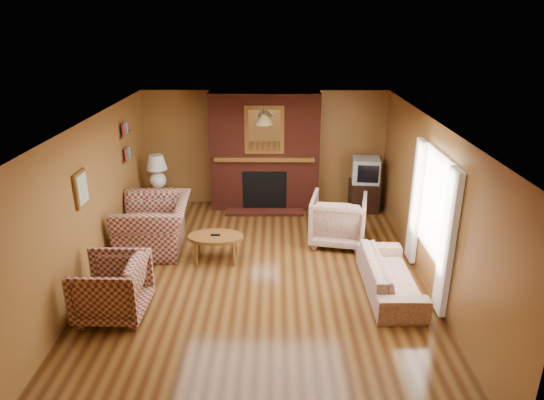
{
  "coord_description": "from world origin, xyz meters",
  "views": [
    {
      "loc": [
        0.23,
        -6.59,
        3.79
      ],
      "look_at": [
        0.17,
        0.6,
        1.05
      ],
      "focal_mm": 32.0,
      "sensor_mm": 36.0,
      "label": 1
    }
  ],
  "objects_px": {
    "table_lamp": "(157,170)",
    "tv_stand": "(364,196)",
    "floral_armchair": "(338,219)",
    "crt_tv": "(366,170)",
    "plaid_armchair": "(112,288)",
    "side_table": "(160,202)",
    "fireplace": "(265,153)",
    "coffee_table": "(216,239)",
    "floral_sofa": "(390,275)",
    "plaid_loveseat": "(154,225)"
  },
  "relations": [
    {
      "from": "floral_sofa",
      "to": "crt_tv",
      "type": "bearing_deg",
      "value": -2.94
    },
    {
      "from": "side_table",
      "to": "tv_stand",
      "type": "xyz_separation_m",
      "value": [
        4.15,
        0.35,
        0.01
      ]
    },
    {
      "from": "floral_sofa",
      "to": "coffee_table",
      "type": "height_order",
      "value": "floral_sofa"
    },
    {
      "from": "plaid_armchair",
      "to": "side_table",
      "type": "bearing_deg",
      "value": -176.64
    },
    {
      "from": "plaid_loveseat",
      "to": "table_lamp",
      "type": "bearing_deg",
      "value": -174.42
    },
    {
      "from": "side_table",
      "to": "crt_tv",
      "type": "distance_m",
      "value": 4.2
    },
    {
      "from": "plaid_armchair",
      "to": "side_table",
      "type": "height_order",
      "value": "plaid_armchair"
    },
    {
      "from": "plaid_armchair",
      "to": "floral_armchair",
      "type": "relative_size",
      "value": 0.94
    },
    {
      "from": "plaid_loveseat",
      "to": "crt_tv",
      "type": "distance_m",
      "value": 4.32
    },
    {
      "from": "fireplace",
      "to": "side_table",
      "type": "bearing_deg",
      "value": -165.71
    },
    {
      "from": "floral_armchair",
      "to": "plaid_armchair",
      "type": "bearing_deg",
      "value": 45.84
    },
    {
      "from": "plaid_armchair",
      "to": "crt_tv",
      "type": "relative_size",
      "value": 1.53
    },
    {
      "from": "fireplace",
      "to": "floral_armchair",
      "type": "distance_m",
      "value": 2.3
    },
    {
      "from": "floral_armchair",
      "to": "table_lamp",
      "type": "height_order",
      "value": "table_lamp"
    },
    {
      "from": "floral_sofa",
      "to": "table_lamp",
      "type": "height_order",
      "value": "table_lamp"
    },
    {
      "from": "coffee_table",
      "to": "table_lamp",
      "type": "xyz_separation_m",
      "value": [
        -1.35,
        1.91,
        0.57
      ]
    },
    {
      "from": "floral_armchair",
      "to": "tv_stand",
      "type": "height_order",
      "value": "floral_armchair"
    },
    {
      "from": "fireplace",
      "to": "plaid_loveseat",
      "type": "bearing_deg",
      "value": -132.75
    },
    {
      "from": "tv_stand",
      "to": "crt_tv",
      "type": "relative_size",
      "value": 1.05
    },
    {
      "from": "coffee_table",
      "to": "plaid_loveseat",
      "type": "bearing_deg",
      "value": 157.97
    },
    {
      "from": "fireplace",
      "to": "plaid_loveseat",
      "type": "height_order",
      "value": "fireplace"
    },
    {
      "from": "floral_sofa",
      "to": "coffee_table",
      "type": "distance_m",
      "value": 2.81
    },
    {
      "from": "floral_armchair",
      "to": "crt_tv",
      "type": "height_order",
      "value": "crt_tv"
    },
    {
      "from": "fireplace",
      "to": "floral_sofa",
      "type": "bearing_deg",
      "value": -60.57
    },
    {
      "from": "floral_sofa",
      "to": "fireplace",
      "type": "bearing_deg",
      "value": 29.19
    },
    {
      "from": "table_lamp",
      "to": "plaid_armchair",
      "type": "bearing_deg",
      "value": -87.52
    },
    {
      "from": "crt_tv",
      "to": "fireplace",
      "type": "bearing_deg",
      "value": 174.7
    },
    {
      "from": "plaid_loveseat",
      "to": "fireplace",
      "type": "bearing_deg",
      "value": 133.16
    },
    {
      "from": "plaid_loveseat",
      "to": "plaid_armchair",
      "type": "xyz_separation_m",
      "value": [
        -0.1,
        -2.0,
        -0.03
      ]
    },
    {
      "from": "fireplace",
      "to": "plaid_loveseat",
      "type": "xyz_separation_m",
      "value": [
        -1.85,
        -2.0,
        -0.74
      ]
    },
    {
      "from": "floral_sofa",
      "to": "coffee_table",
      "type": "bearing_deg",
      "value": 70.59
    },
    {
      "from": "plaid_loveseat",
      "to": "coffee_table",
      "type": "height_order",
      "value": "plaid_loveseat"
    },
    {
      "from": "plaid_loveseat",
      "to": "floral_armchair",
      "type": "bearing_deg",
      "value": 90.87
    },
    {
      "from": "coffee_table",
      "to": "side_table",
      "type": "bearing_deg",
      "value": 125.25
    },
    {
      "from": "crt_tv",
      "to": "floral_sofa",
      "type": "bearing_deg",
      "value": -92.7
    },
    {
      "from": "table_lamp",
      "to": "tv_stand",
      "type": "height_order",
      "value": "table_lamp"
    },
    {
      "from": "tv_stand",
      "to": "floral_armchair",
      "type": "bearing_deg",
      "value": -115.93
    },
    {
      "from": "fireplace",
      "to": "plaid_loveseat",
      "type": "relative_size",
      "value": 1.77
    },
    {
      "from": "coffee_table",
      "to": "plaid_armchair",
      "type": "bearing_deg",
      "value": -127.72
    },
    {
      "from": "floral_sofa",
      "to": "tv_stand",
      "type": "height_order",
      "value": "tv_stand"
    },
    {
      "from": "plaid_loveseat",
      "to": "crt_tv",
      "type": "bearing_deg",
      "value": 110.82
    },
    {
      "from": "fireplace",
      "to": "plaid_armchair",
      "type": "bearing_deg",
      "value": -115.98
    },
    {
      "from": "tv_stand",
      "to": "crt_tv",
      "type": "height_order",
      "value": "crt_tv"
    },
    {
      "from": "plaid_loveseat",
      "to": "side_table",
      "type": "bearing_deg",
      "value": -174.42
    },
    {
      "from": "fireplace",
      "to": "coffee_table",
      "type": "xyz_separation_m",
      "value": [
        -0.75,
        -2.45,
        -0.78
      ]
    },
    {
      "from": "floral_armchair",
      "to": "table_lamp",
      "type": "distance_m",
      "value": 3.67
    },
    {
      "from": "fireplace",
      "to": "coffee_table",
      "type": "height_order",
      "value": "fireplace"
    },
    {
      "from": "plaid_loveseat",
      "to": "crt_tv",
      "type": "height_order",
      "value": "crt_tv"
    },
    {
      "from": "plaid_loveseat",
      "to": "coffee_table",
      "type": "distance_m",
      "value": 1.19
    },
    {
      "from": "side_table",
      "to": "crt_tv",
      "type": "xyz_separation_m",
      "value": [
        4.15,
        0.34,
        0.57
      ]
    }
  ]
}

